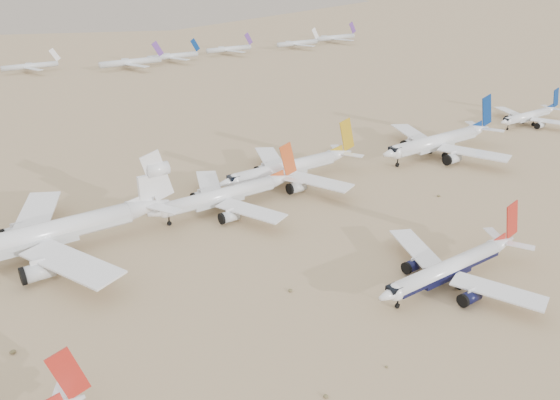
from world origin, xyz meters
name	(u,v)px	position (x,y,z in m)	size (l,w,h in m)	color
ground	(433,278)	(0.00, 0.00, 0.00)	(7000.00, 7000.00, 0.00)	#947C56
main_airliner	(453,267)	(1.77, -3.55, 4.23)	(43.56, 42.54, 15.37)	white
row2_navy_widebody	(440,141)	(68.68, 57.01, 5.50)	(55.39, 54.17, 19.71)	white
row2_gold_tail	(291,168)	(7.51, 66.82, 5.04)	(50.58, 49.47, 18.01)	white
row2_orange_tail	(227,195)	(-20.45, 60.01, 4.68)	(46.72, 45.71, 16.67)	white
row2_white_trijet	(52,232)	(-68.83, 61.10, 6.37)	(62.05, 60.64, 21.99)	white
row2_blue_far	(530,116)	(134.39, 62.03, 3.92)	(39.57, 38.69, 14.06)	white
distant_storage_row	(81,64)	(7.66, 301.39, 4.37)	(528.79, 62.24, 14.33)	silver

